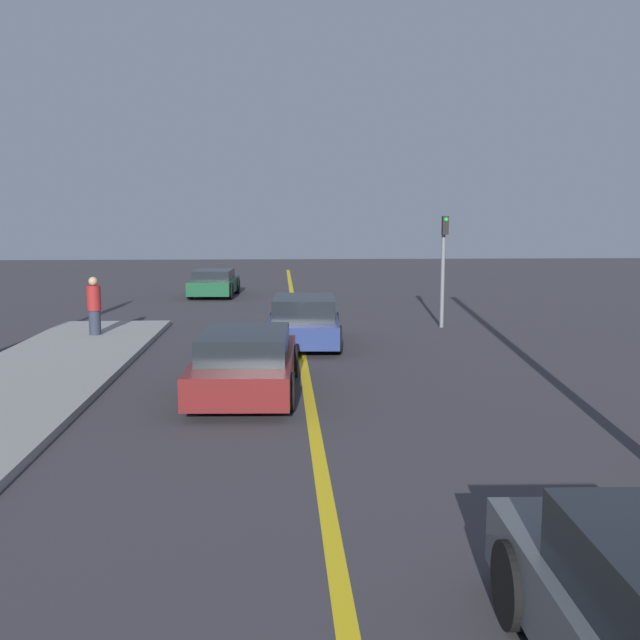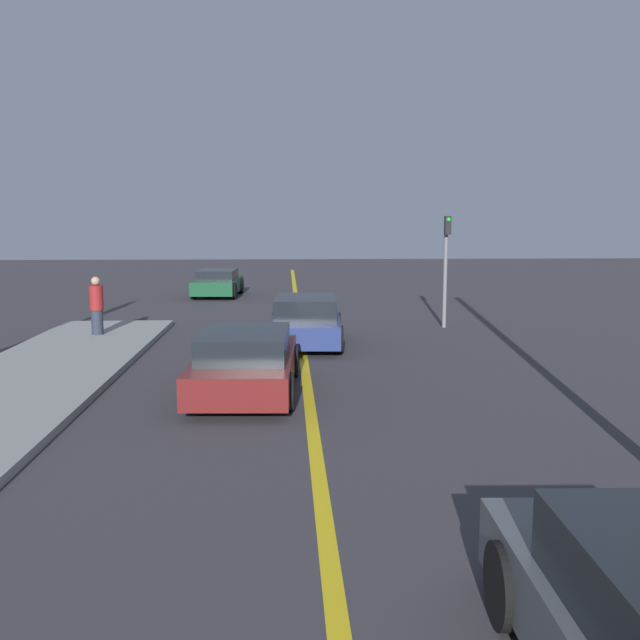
{
  "view_description": "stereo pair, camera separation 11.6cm",
  "coord_description": "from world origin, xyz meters",
  "px_view_note": "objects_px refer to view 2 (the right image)",
  "views": [
    {
      "loc": [
        -0.52,
        2.2,
        3.31
      ],
      "look_at": [
        0.24,
        15.59,
        1.38
      ],
      "focal_mm": 40.0,
      "sensor_mm": 36.0,
      "label": 1
    },
    {
      "loc": [
        -0.4,
        2.19,
        3.31
      ],
      "look_at": [
        0.24,
        15.59,
        1.38
      ],
      "focal_mm": 40.0,
      "sensor_mm": 36.0,
      "label": 2
    }
  ],
  "objects_px": {
    "traffic_light": "(446,258)",
    "car_far_distant": "(306,322)",
    "car_parked_left_lot": "(218,283)",
    "car_ahead_center": "(246,362)",
    "pedestrian_mid_group": "(97,306)"
  },
  "relations": [
    {
      "from": "car_parked_left_lot",
      "to": "pedestrian_mid_group",
      "type": "relative_size",
      "value": 2.47
    },
    {
      "from": "car_far_distant",
      "to": "car_parked_left_lot",
      "type": "height_order",
      "value": "car_far_distant"
    },
    {
      "from": "car_far_distant",
      "to": "car_parked_left_lot",
      "type": "xyz_separation_m",
      "value": [
        -3.41,
        11.97,
        -0.06
      ]
    },
    {
      "from": "car_ahead_center",
      "to": "car_parked_left_lot",
      "type": "xyz_separation_m",
      "value": [
        -2.13,
        17.09,
        -0.03
      ]
    },
    {
      "from": "car_far_distant",
      "to": "traffic_light",
      "type": "relative_size",
      "value": 1.2
    },
    {
      "from": "car_ahead_center",
      "to": "car_parked_left_lot",
      "type": "bearing_deg",
      "value": 99.59
    },
    {
      "from": "car_ahead_center",
      "to": "pedestrian_mid_group",
      "type": "distance_m",
      "value": 7.67
    },
    {
      "from": "pedestrian_mid_group",
      "to": "traffic_light",
      "type": "xyz_separation_m",
      "value": [
        9.99,
        1.63,
        1.18
      ]
    },
    {
      "from": "car_far_distant",
      "to": "pedestrian_mid_group",
      "type": "height_order",
      "value": "pedestrian_mid_group"
    },
    {
      "from": "car_parked_left_lot",
      "to": "traffic_light",
      "type": "bearing_deg",
      "value": -46.77
    },
    {
      "from": "pedestrian_mid_group",
      "to": "traffic_light",
      "type": "bearing_deg",
      "value": 9.25
    },
    {
      "from": "traffic_light",
      "to": "car_far_distant",
      "type": "bearing_deg",
      "value": -147.09
    },
    {
      "from": "pedestrian_mid_group",
      "to": "car_ahead_center",
      "type": "bearing_deg",
      "value": -54.91
    },
    {
      "from": "car_ahead_center",
      "to": "car_far_distant",
      "type": "relative_size",
      "value": 1.09
    },
    {
      "from": "pedestrian_mid_group",
      "to": "traffic_light",
      "type": "distance_m",
      "value": 10.19
    }
  ]
}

